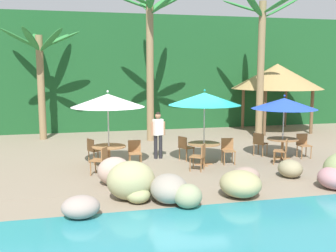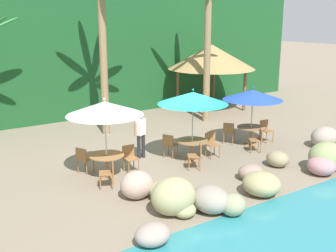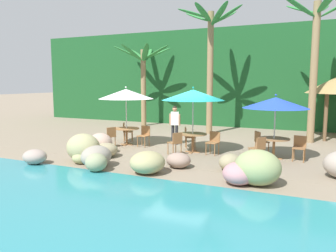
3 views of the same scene
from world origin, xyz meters
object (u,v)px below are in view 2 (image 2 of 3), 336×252
chair_white_seaward (130,156)px  dining_table_blue (251,130)px  chair_teal_seaward (212,143)px  dining_table_white (107,159)px  umbrella_teal (193,98)px  umbrella_white (105,108)px  palm_tree_second (103,27)px  chair_blue_seaward (265,129)px  palm_tree_third (208,31)px  umbrella_blue (253,95)px  chair_white_left (109,171)px  chair_white_inland (84,158)px  dining_table_teal (192,144)px  chair_blue_left (258,139)px  chair_teal_inland (169,144)px  chair_teal_left (197,154)px  palapa_hut (212,57)px  waiter_in_white (141,131)px  chair_blue_inland (229,131)px

chair_white_seaward → dining_table_blue: bearing=-1.4°
chair_teal_seaward → dining_table_blue: 2.18m
dining_table_white → umbrella_teal: umbrella_teal is taller
umbrella_white → palm_tree_second: bearing=64.0°
umbrella_teal → chair_blue_seaward: 4.25m
palm_tree_second → palm_tree_third: size_ratio=1.01×
umbrella_blue → chair_white_left: bearing=-173.7°
palm_tree_third → chair_white_inland: bearing=-156.9°
chair_white_left → dining_table_teal: (3.47, 0.54, 0.10)m
umbrella_teal → palm_tree_second: 5.48m
chair_white_left → chair_blue_seaward: size_ratio=1.00×
chair_white_inland → chair_blue_left: bearing=-14.0°
chair_teal_inland → palm_tree_second: palm_tree_second is taller
chair_teal_inland → palm_tree_third: (4.58, 3.56, 3.75)m
dining_table_white → chair_white_inland: chair_white_inland is taller
palm_tree_second → palm_tree_third: bearing=-7.3°
chair_white_inland → chair_white_seaward: bearing=-26.9°
chair_white_left → chair_teal_left: same height
dining_table_white → dining_table_teal: 3.17m
palm_tree_second → palapa_hut: palm_tree_second is taller
umbrella_white → chair_teal_left: size_ratio=2.93×
umbrella_white → chair_white_left: 1.91m
umbrella_blue → umbrella_white: bearing=179.3°
chair_white_seaward → dining_table_blue: size_ratio=0.79×
umbrella_teal → waiter_in_white: bearing=136.0°
chair_teal_left → palm_tree_second: palm_tree_second is taller
chair_white_seaward → dining_table_teal: bearing=-7.6°
umbrella_teal → chair_teal_left: umbrella_teal is taller
umbrella_blue → chair_blue_seaward: 1.72m
chair_blue_seaward → chair_blue_left: bearing=-147.8°
dining_table_white → chair_teal_inland: chair_teal_inland is taller
chair_white_left → chair_teal_inland: same height
palm_tree_second → palapa_hut: 7.17m
chair_teal_seaward → chair_teal_left: 1.44m
dining_table_white → palm_tree_second: 6.47m
chair_white_inland → dining_table_blue: chair_white_inland is taller
chair_white_left → chair_blue_left: 6.09m
dining_table_teal → chair_teal_seaward: bearing=-2.1°
chair_teal_inland → umbrella_blue: (3.49, -0.54, 1.49)m
umbrella_white → chair_white_inland: size_ratio=2.93×
umbrella_white → chair_white_left: umbrella_white is taller
chair_white_left → chair_teal_left: (3.08, -0.22, 0.00)m
chair_teal_inland → waiter_in_white: bearing=146.9°
dining_table_white → dining_table_teal: size_ratio=1.00×
chair_teal_inland → chair_teal_left: (0.08, -1.48, 0.00)m
chair_white_left → palm_tree_third: (7.58, 4.82, 3.75)m
chair_blue_inland → waiter_in_white: size_ratio=0.51×
chair_white_inland → chair_blue_inland: bearing=-1.7°
umbrella_blue → chair_teal_seaward: bearing=-174.6°
chair_white_left → chair_teal_seaward: same height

